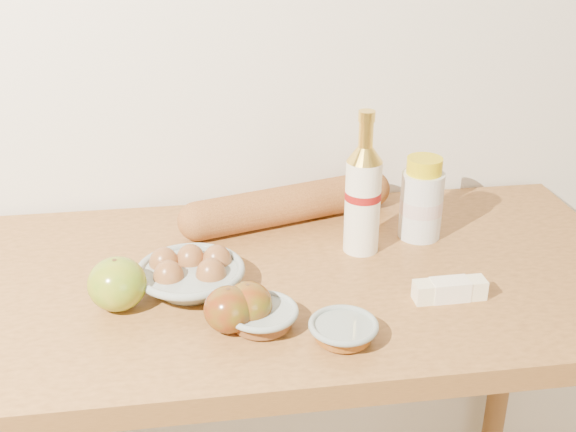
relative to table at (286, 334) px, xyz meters
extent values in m
cube|color=#AF7438|center=(0.00, 0.00, 0.10)|extent=(1.20, 0.60, 0.04)
cylinder|color=brown|center=(-0.55, 0.25, -0.35)|extent=(0.05, 0.05, 0.86)
cylinder|color=brown|center=(0.55, 0.25, -0.35)|extent=(0.05, 0.05, 0.86)
cylinder|color=white|center=(0.14, 0.06, 0.21)|extent=(0.07, 0.07, 0.17)
cylinder|color=maroon|center=(0.14, 0.06, 0.23)|extent=(0.08, 0.08, 0.01)
cone|color=#EDC045|center=(0.14, 0.06, 0.30)|extent=(0.07, 0.07, 0.03)
cylinder|color=#EDC045|center=(0.14, 0.06, 0.34)|extent=(0.03, 0.03, 0.04)
cylinder|color=#EDC045|center=(0.14, 0.06, 0.37)|extent=(0.03, 0.03, 0.02)
cylinder|color=silver|center=(0.26, 0.10, 0.19)|extent=(0.10, 0.10, 0.12)
cylinder|color=beige|center=(0.26, 0.10, 0.19)|extent=(0.10, 0.10, 0.03)
cylinder|color=#DABE0B|center=(0.26, 0.10, 0.26)|extent=(0.08, 0.08, 0.03)
torus|color=gray|center=(-0.16, -0.03, 0.16)|extent=(0.18, 0.18, 0.01)
ellipsoid|color=brown|center=(-0.19, -0.04, 0.15)|extent=(0.05, 0.05, 0.06)
ellipsoid|color=brown|center=(-0.12, -0.05, 0.15)|extent=(0.05, 0.05, 0.06)
ellipsoid|color=brown|center=(-0.16, 0.01, 0.15)|extent=(0.05, 0.05, 0.06)
ellipsoid|color=brown|center=(-0.20, 0.00, 0.15)|extent=(0.05, 0.05, 0.06)
ellipsoid|color=brown|center=(-0.11, 0.00, 0.15)|extent=(0.05, 0.05, 0.06)
cylinder|color=#AB6A34|center=(0.03, 0.19, 0.16)|extent=(0.37, 0.17, 0.07)
sphere|color=#AB6A34|center=(-0.14, 0.15, 0.16)|extent=(0.09, 0.09, 0.07)
sphere|color=#AB6A34|center=(0.21, 0.24, 0.16)|extent=(0.09, 0.09, 0.07)
ellipsoid|color=#A09320|center=(-0.27, -0.07, 0.16)|extent=(0.09, 0.09, 0.08)
cylinder|color=#50351A|center=(-0.27, -0.07, 0.20)|extent=(0.01, 0.01, 0.01)
ellipsoid|color=#95080E|center=(-0.07, -0.14, 0.16)|extent=(0.08, 0.08, 0.07)
cylinder|color=#51321B|center=(-0.07, -0.14, 0.18)|extent=(0.01, 0.01, 0.01)
ellipsoid|color=maroon|center=(-0.10, -0.15, 0.16)|extent=(0.09, 0.09, 0.07)
cylinder|color=#492D18|center=(-0.10, -0.15, 0.19)|extent=(0.01, 0.01, 0.01)
torus|color=#8E9B95|center=(-0.06, -0.15, 0.15)|extent=(0.12, 0.12, 0.01)
cylinder|color=brown|center=(-0.06, -0.15, 0.14)|extent=(0.10, 0.10, 0.02)
torus|color=gray|center=(0.06, -0.20, 0.15)|extent=(0.13, 0.13, 0.01)
cylinder|color=brown|center=(0.06, -0.20, 0.14)|extent=(0.11, 0.11, 0.02)
cube|color=#FFF3C5|center=(0.24, -0.12, 0.14)|extent=(0.11, 0.03, 0.03)
cube|color=white|center=(0.24, -0.12, 0.14)|extent=(0.06, 0.03, 0.03)
camera|label=1|loc=(-0.15, -1.04, 0.73)|focal=45.00mm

